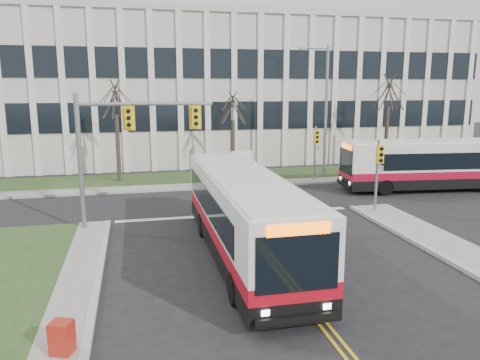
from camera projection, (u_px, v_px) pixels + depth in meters
name	position (u px, v px, depth m)	size (l,w,h in m)	color
ground	(285.00, 277.00, 16.17)	(120.00, 120.00, 0.00)	black
sidewalk_cross	(285.00, 182.00, 31.78)	(44.00, 1.60, 0.14)	#9E9B93
building_lawn	(273.00, 175.00, 34.46)	(44.00, 5.00, 0.12)	#28401B
office_building	(238.00, 91.00, 44.76)	(40.00, 16.00, 12.00)	#B5B2A7
mast_arm_signal	(118.00, 137.00, 20.97)	(6.11, 0.38, 6.20)	slate
signal_pole_near	(378.00, 166.00, 23.84)	(0.34, 0.39, 3.80)	slate
signal_pole_far	(316.00, 145.00, 31.97)	(0.34, 0.39, 3.80)	slate
streetlight	(324.00, 105.00, 32.38)	(2.15, 0.25, 9.20)	slate
directory_sign	(242.00, 162.00, 33.22)	(1.50, 0.12, 2.00)	slate
tree_left	(116.00, 101.00, 31.00)	(1.80, 1.80, 7.70)	#42352B
tree_mid	(233.00, 109.00, 33.05)	(1.80, 1.80, 6.82)	#42352B
tree_right	(389.00, 94.00, 35.25)	(1.80, 1.80, 8.25)	#42352B
bus_main	(244.00, 217.00, 17.72)	(2.59, 11.95, 3.19)	silver
bus_cross	(434.00, 166.00, 29.51)	(2.52, 11.61, 3.10)	silver
newspaper_box_red	(62.00, 340.00, 11.26)	(0.50, 0.45, 0.95)	#A42015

